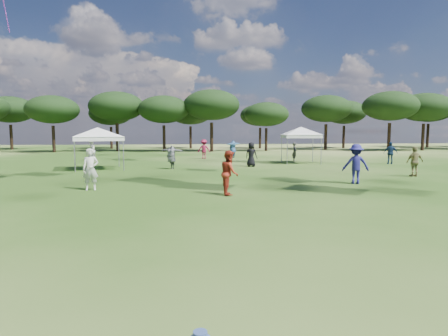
# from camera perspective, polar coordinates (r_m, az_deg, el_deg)

# --- Properties ---
(tree_line) EXTENTS (108.78, 17.63, 7.77)m
(tree_line) POSITION_cam_1_polar(r_m,az_deg,el_deg) (49.59, -3.21, 9.01)
(tree_line) COLOR black
(tree_line) RESTS_ON ground
(tent_left) EXTENTS (5.93, 5.93, 3.02)m
(tent_left) POSITION_cam_1_polar(r_m,az_deg,el_deg) (25.59, -18.71, 5.60)
(tent_left) COLOR gray
(tent_left) RESTS_ON ground
(tent_right) EXTENTS (5.45, 5.45, 3.12)m
(tent_right) POSITION_cam_1_polar(r_m,az_deg,el_deg) (29.55, 11.65, 5.91)
(tent_right) COLOR gray
(tent_right) RESTS_ON ground
(festival_crowd) EXTENTS (31.17, 21.76, 1.88)m
(festival_crowd) POSITION_cam_1_polar(r_m,az_deg,el_deg) (24.76, -5.34, 1.82)
(festival_crowd) COLOR beige
(festival_crowd) RESTS_ON ground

